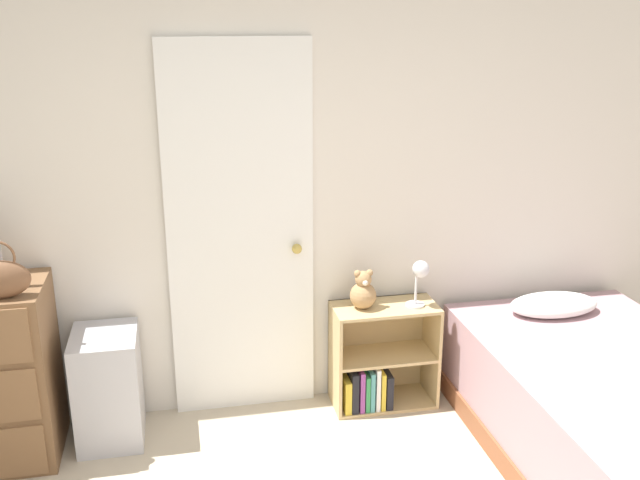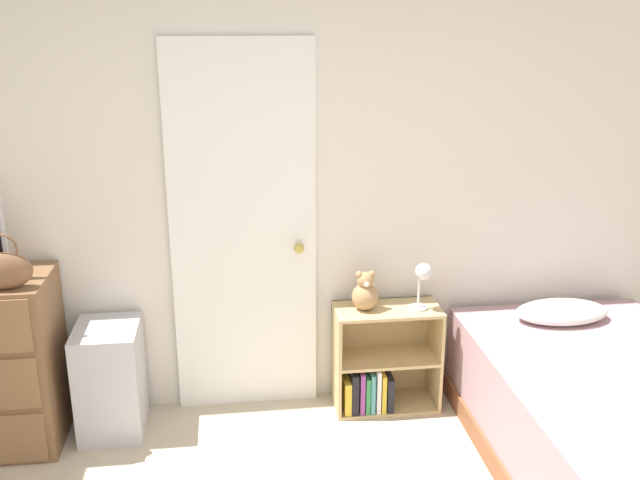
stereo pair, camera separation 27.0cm
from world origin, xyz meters
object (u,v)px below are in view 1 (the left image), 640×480
Objects in this scene: storage_bin at (108,387)px; desk_lamp at (420,274)px; handbag at (0,278)px; teddy_bear at (363,292)px; bookshelf at (375,366)px; bed at (620,419)px.

desk_lamp is at bearing 0.41° from storage_bin.
handbag reaches higher than teddy_bear.
teddy_bear is at bearing 172.58° from desk_lamp.
teddy_bear is (1.80, 0.26, -0.31)m from handbag.
teddy_bear is (-0.08, -0.00, 0.47)m from bookshelf.
teddy_bear is 0.33m from desk_lamp.
bed is at bearing -45.53° from desk_lamp.
storage_bin is at bearing 26.66° from handbag.
desk_lamp is (1.71, 0.01, 0.50)m from storage_bin.
handbag reaches higher than desk_lamp.
bed is at bearing -17.47° from storage_bin.
desk_lamp reaches higher than bed.
storage_bin is 2.61m from bed.
bookshelf is 2.70× the size of teddy_bear.
bookshelf is 0.31× the size of bed.
teddy_bear is 0.84× the size of desk_lamp.
bed is (2.89, -0.58, -0.75)m from handbag.
handbag is 3.05m from bed.
storage_bin is 2.23× the size of desk_lamp.
handbag is 1.85m from teddy_bear.
desk_lamp is (2.11, 0.21, -0.22)m from handbag.
desk_lamp is 1.23m from bed.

